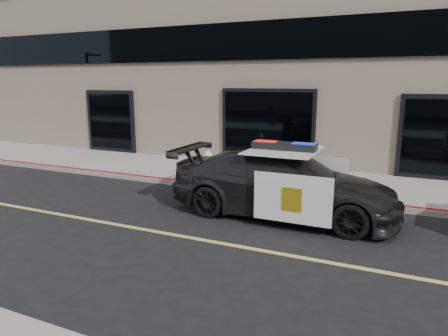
% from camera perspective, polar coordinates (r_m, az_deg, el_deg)
% --- Properties ---
extents(ground, '(120.00, 120.00, 0.00)m').
position_cam_1_polar(ground, '(8.13, -2.76, -10.31)').
color(ground, black).
rests_on(ground, ground).
extents(sidewalk_n, '(60.00, 3.50, 0.15)m').
position_cam_1_polar(sidewalk_n, '(12.78, 7.93, -1.62)').
color(sidewalk_n, gray).
rests_on(sidewalk_n, ground).
extents(building_n, '(60.00, 7.00, 12.00)m').
position_cam_1_polar(building_n, '(17.75, 13.68, 21.30)').
color(building_n, '#756856').
rests_on(building_n, ground).
extents(police_car, '(2.45, 5.35, 1.75)m').
position_cam_1_polar(police_car, '(9.51, 8.44, -2.07)').
color(police_car, black).
rests_on(police_car, ground).
extents(fire_hydrant, '(0.39, 0.54, 0.85)m').
position_cam_1_polar(fire_hydrant, '(12.61, -2.29, 0.52)').
color(fire_hydrant, white).
rests_on(fire_hydrant, sidewalk_n).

